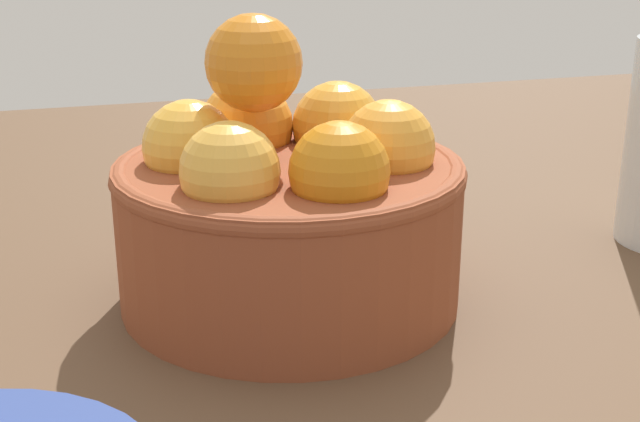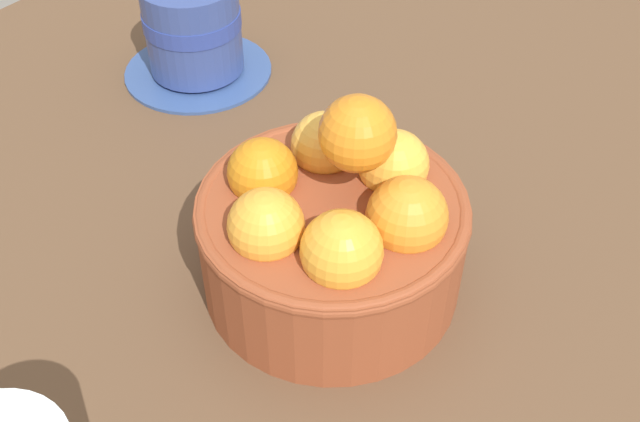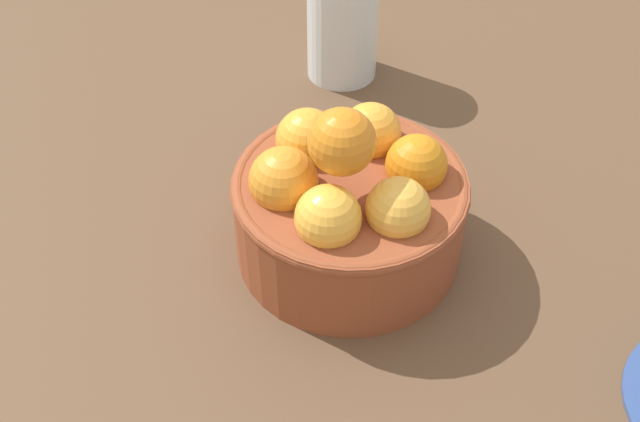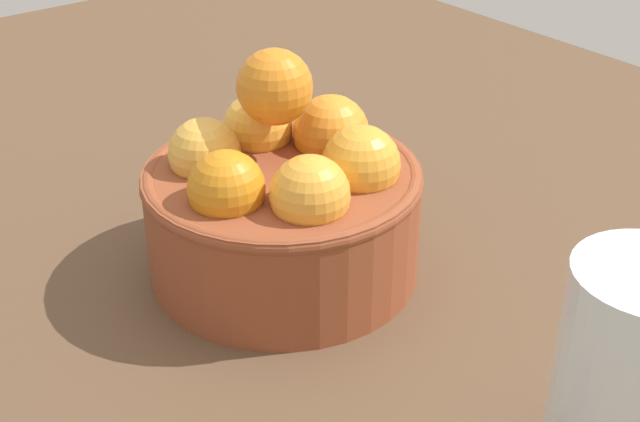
# 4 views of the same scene
# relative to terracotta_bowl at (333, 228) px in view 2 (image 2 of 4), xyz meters

# --- Properties ---
(ground_plane) EXTENTS (1.19, 0.94, 0.03)m
(ground_plane) POSITION_rel_terracotta_bowl_xyz_m (0.00, -0.00, -0.06)
(ground_plane) COLOR brown
(terracotta_bowl) EXTENTS (0.16, 0.16, 0.14)m
(terracotta_bowl) POSITION_rel_terracotta_bowl_xyz_m (0.00, 0.00, 0.00)
(terracotta_bowl) COLOR brown
(terracotta_bowl) RESTS_ON ground_plane
(coffee_cup) EXTENTS (0.13, 0.13, 0.08)m
(coffee_cup) POSITION_rel_terracotta_bowl_xyz_m (-0.12, -0.24, -0.01)
(coffee_cup) COLOR #334F8B
(coffee_cup) RESTS_ON ground_plane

